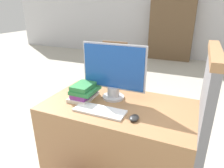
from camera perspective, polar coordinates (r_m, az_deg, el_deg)
wall_back at (r=6.31m, az=19.89°, el=19.43°), size 12.00×0.06×2.80m
desk at (r=1.83m, az=1.73°, el=-16.17°), size 1.21×0.70×0.74m
carrel_divider at (r=1.61m, az=23.82°, el=-12.78°), size 0.07×0.71×1.25m
monitor at (r=1.65m, az=0.43°, el=3.51°), size 0.55×0.19×0.47m
keyboard at (r=1.53m, az=-3.52°, el=-7.61°), size 0.40×0.15×0.02m
mouse at (r=1.43m, az=6.36°, el=-9.60°), size 0.07×0.09×0.03m
book_stack at (r=1.72m, az=-7.97°, el=-2.17°), size 0.20×0.26×0.13m
far_chair at (r=3.40m, az=0.02°, el=4.70°), size 0.44×0.44×0.94m
bookshelf_far at (r=6.13m, az=16.51°, el=14.56°), size 1.21×0.32×1.69m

